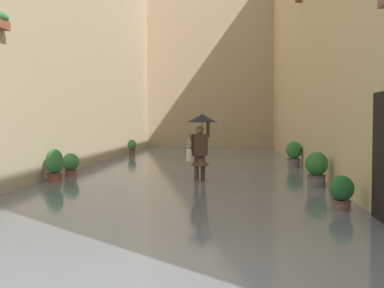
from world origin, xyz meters
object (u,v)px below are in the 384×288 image
person_wading (201,137)px  potted_plant_mid_left (294,154)px  potted_plant_far_left (342,193)px  potted_plant_near_left (316,170)px  potted_plant_mid_right (132,147)px  potted_plant_far_right (54,166)px  potted_plant_near_right (71,165)px

person_wading → potted_plant_mid_left: bearing=-125.8°
person_wading → potted_plant_far_left: size_ratio=2.68×
potted_plant_near_left → potted_plant_mid_right: (6.67, -10.48, -0.05)m
person_wading → potted_plant_mid_left: person_wading is taller
person_wading → potted_plant_mid_right: size_ratio=2.37×
potted_plant_near_left → person_wading: bearing=-18.5°
potted_plant_far_left → potted_plant_mid_left: bearing=-91.1°
potted_plant_mid_right → potted_plant_near_left: bearing=122.5°
potted_plant_far_right → potted_plant_mid_right: potted_plant_far_right is taller
person_wading → potted_plant_near_left: person_wading is taller
potted_plant_far_right → potted_plant_near_right: potted_plant_far_right is taller
person_wading → potted_plant_near_left: bearing=161.5°
potted_plant_far_left → person_wading: bearing=-55.6°
potted_plant_near_left → potted_plant_far_right: bearing=-4.9°
potted_plant_far_left → potted_plant_near_right: size_ratio=0.94×
potted_plant_far_left → potted_plant_near_left: size_ratio=0.76×
person_wading → potted_plant_mid_left: 5.17m
potted_plant_far_right → potted_plant_near_left: 6.82m
potted_plant_far_left → potted_plant_far_right: bearing=-29.1°
potted_plant_far_right → potted_plant_far_left: bearing=150.9°
potted_plant_near_right → potted_plant_far_right: bearing=86.9°
person_wading → potted_plant_mid_left: size_ratio=1.98×
potted_plant_far_right → potted_plant_mid_left: potted_plant_mid_left is taller
potted_plant_far_right → potted_plant_near_left: size_ratio=1.01×
potted_plant_far_right → potted_plant_near_right: bearing=-93.1°
potted_plant_far_right → person_wading: bearing=-174.3°
potted_plant_far_left → potted_plant_mid_right: size_ratio=0.88×
potted_plant_far_left → potted_plant_near_right: bearing=-36.4°
potted_plant_near_left → potted_plant_mid_right: size_ratio=1.16×
person_wading → potted_plant_far_right: size_ratio=2.02×
person_wading → potted_plant_far_right: bearing=5.7°
potted_plant_near_right → potted_plant_mid_right: bearing=-90.3°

